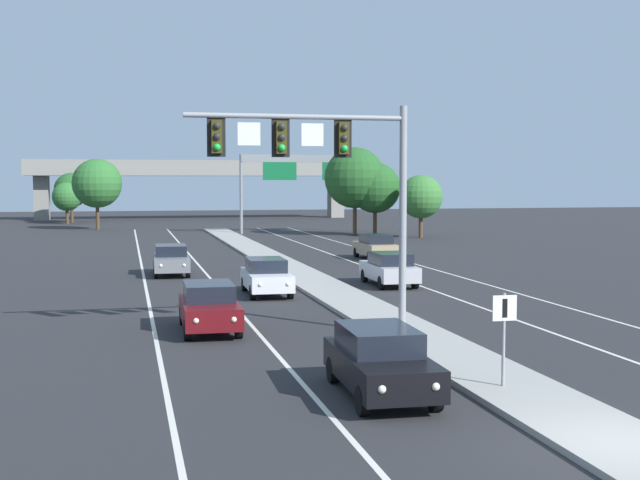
{
  "coord_description": "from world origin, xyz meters",
  "views": [
    {
      "loc": [
        -8.86,
        -13.64,
        4.96
      ],
      "look_at": [
        -3.2,
        10.94,
        3.2
      ],
      "focal_mm": 47.46,
      "sensor_mm": 36.0,
      "label": 1
    }
  ],
  "objects_px": {
    "median_sign_post": "(504,325)",
    "tree_far_left_a": "(97,183)",
    "car_oncoming_grey": "(171,259)",
    "car_oncoming_darkred": "(209,306)",
    "tree_far_left_c": "(67,197)",
    "car_receding_silver": "(389,268)",
    "tree_far_right_b": "(375,188)",
    "tree_far_right_c": "(421,197)",
    "highway_sign_gantry": "(309,168)",
    "overhead_signal_mast": "(328,164)",
    "tree_far_right_a": "(355,178)",
    "car_oncoming_white": "(266,276)",
    "car_oncoming_black": "(380,361)",
    "car_receding_tan": "(375,246)",
    "tree_far_left_b": "(71,190)"
  },
  "relations": [
    {
      "from": "car_oncoming_white",
      "to": "highway_sign_gantry",
      "type": "height_order",
      "value": "highway_sign_gantry"
    },
    {
      "from": "tree_far_right_b",
      "to": "car_oncoming_grey",
      "type": "bearing_deg",
      "value": -124.81
    },
    {
      "from": "overhead_signal_mast",
      "to": "tree_far_right_c",
      "type": "xyz_separation_m",
      "value": [
        18.96,
        44.14,
        -1.9
      ]
    },
    {
      "from": "tree_far_right_b",
      "to": "median_sign_post",
      "type": "bearing_deg",
      "value": -103.66
    },
    {
      "from": "tree_far_left_a",
      "to": "tree_far_left_c",
      "type": "bearing_deg",
      "value": 106.34
    },
    {
      "from": "car_oncoming_grey",
      "to": "tree_far_right_c",
      "type": "height_order",
      "value": "tree_far_right_c"
    },
    {
      "from": "median_sign_post",
      "to": "car_oncoming_white",
      "type": "xyz_separation_m",
      "value": [
        -2.65,
        18.17,
        -0.77
      ]
    },
    {
      "from": "car_oncoming_black",
      "to": "car_oncoming_white",
      "type": "bearing_deg",
      "value": 89.14
    },
    {
      "from": "median_sign_post",
      "to": "highway_sign_gantry",
      "type": "bearing_deg",
      "value": 82.05
    },
    {
      "from": "tree_far_right_b",
      "to": "tree_far_right_c",
      "type": "distance_m",
      "value": 4.83
    },
    {
      "from": "tree_far_right_a",
      "to": "tree_far_right_c",
      "type": "height_order",
      "value": "tree_far_right_a"
    },
    {
      "from": "car_receding_tan",
      "to": "tree_far_left_c",
      "type": "height_order",
      "value": "tree_far_left_c"
    },
    {
      "from": "median_sign_post",
      "to": "car_oncoming_white",
      "type": "distance_m",
      "value": 18.38
    },
    {
      "from": "highway_sign_gantry",
      "to": "tree_far_right_b",
      "type": "xyz_separation_m",
      "value": [
        5.02,
        -5.12,
        -1.82
      ]
    },
    {
      "from": "tree_far_right_a",
      "to": "tree_far_left_b",
      "type": "distance_m",
      "value": 40.95
    },
    {
      "from": "overhead_signal_mast",
      "to": "tree_far_right_b",
      "type": "bearing_deg",
      "value": 71.62
    },
    {
      "from": "highway_sign_gantry",
      "to": "tree_far_left_b",
      "type": "xyz_separation_m",
      "value": [
        -23.34,
        26.53,
        -2.28
      ]
    },
    {
      "from": "median_sign_post",
      "to": "car_receding_tan",
      "type": "relative_size",
      "value": 0.49
    },
    {
      "from": "car_oncoming_white",
      "to": "car_receding_silver",
      "type": "bearing_deg",
      "value": 16.91
    },
    {
      "from": "car_oncoming_darkred",
      "to": "car_receding_tan",
      "type": "bearing_deg",
      "value": 61.47
    },
    {
      "from": "median_sign_post",
      "to": "tree_far_right_b",
      "type": "distance_m",
      "value": 57.13
    },
    {
      "from": "median_sign_post",
      "to": "tree_far_left_a",
      "type": "bearing_deg",
      "value": 99.16
    },
    {
      "from": "car_oncoming_black",
      "to": "tree_far_right_b",
      "type": "distance_m",
      "value": 57.58
    },
    {
      "from": "car_oncoming_darkred",
      "to": "car_oncoming_black",
      "type": "bearing_deg",
      "value": -72.08
    },
    {
      "from": "median_sign_post",
      "to": "tree_far_right_c",
      "type": "xyz_separation_m",
      "value": [
        16.56,
        51.81,
        2.0
      ]
    },
    {
      "from": "car_oncoming_black",
      "to": "car_receding_tan",
      "type": "relative_size",
      "value": 1.0
    },
    {
      "from": "overhead_signal_mast",
      "to": "car_receding_tan",
      "type": "height_order",
      "value": "overhead_signal_mast"
    },
    {
      "from": "car_receding_silver",
      "to": "tree_far_right_b",
      "type": "xyz_separation_m",
      "value": [
        9.9,
        35.38,
        3.52
      ]
    },
    {
      "from": "car_receding_silver",
      "to": "tree_far_right_b",
      "type": "relative_size",
      "value": 0.68
    },
    {
      "from": "car_receding_tan",
      "to": "tree_far_right_a",
      "type": "xyz_separation_m",
      "value": [
        4.86,
        22.69,
        4.43
      ]
    },
    {
      "from": "tree_far_right_b",
      "to": "tree_far_left_b",
      "type": "distance_m",
      "value": 42.5
    },
    {
      "from": "car_oncoming_darkred",
      "to": "car_oncoming_grey",
      "type": "relative_size",
      "value": 1.0
    },
    {
      "from": "tree_far_right_b",
      "to": "tree_far_left_a",
      "type": "bearing_deg",
      "value": 148.64
    },
    {
      "from": "car_oncoming_grey",
      "to": "car_receding_silver",
      "type": "bearing_deg",
      "value": -35.09
    },
    {
      "from": "car_receding_tan",
      "to": "car_receding_silver",
      "type": "bearing_deg",
      "value": -103.91
    },
    {
      "from": "tree_far_left_c",
      "to": "car_receding_silver",
      "type": "bearing_deg",
      "value": -73.53
    },
    {
      "from": "car_oncoming_grey",
      "to": "car_receding_silver",
      "type": "height_order",
      "value": "same"
    },
    {
      "from": "overhead_signal_mast",
      "to": "highway_sign_gantry",
      "type": "distance_m",
      "value": 54.01
    },
    {
      "from": "car_oncoming_grey",
      "to": "car_oncoming_darkred",
      "type": "bearing_deg",
      "value": -88.85
    },
    {
      "from": "tree_far_right_a",
      "to": "highway_sign_gantry",
      "type": "bearing_deg",
      "value": 125.54
    },
    {
      "from": "car_oncoming_black",
      "to": "tree_far_right_a",
      "type": "xyz_separation_m",
      "value": [
        14.64,
        55.64,
        4.43
      ]
    },
    {
      "from": "overhead_signal_mast",
      "to": "tree_far_right_a",
      "type": "bearing_deg",
      "value": 73.71
    },
    {
      "from": "median_sign_post",
      "to": "car_oncoming_darkred",
      "type": "distance_m",
      "value": 11.44
    },
    {
      "from": "car_oncoming_white",
      "to": "tree_far_right_b",
      "type": "relative_size",
      "value": 0.68
    },
    {
      "from": "car_oncoming_darkred",
      "to": "tree_far_left_c",
      "type": "height_order",
      "value": "tree_far_left_c"
    },
    {
      "from": "car_oncoming_white",
      "to": "car_receding_tan",
      "type": "height_order",
      "value": "same"
    },
    {
      "from": "tree_far_left_b",
      "to": "median_sign_post",
      "type": "bearing_deg",
      "value": -80.31
    },
    {
      "from": "car_receding_silver",
      "to": "car_oncoming_grey",
      "type": "bearing_deg",
      "value": 144.91
    },
    {
      "from": "car_receding_silver",
      "to": "car_oncoming_darkred",
      "type": "bearing_deg",
      "value": -132.73
    },
    {
      "from": "overhead_signal_mast",
      "to": "tree_far_left_b",
      "type": "xyz_separation_m",
      "value": [
        -12.48,
        79.43,
        -1.6
      ]
    }
  ]
}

